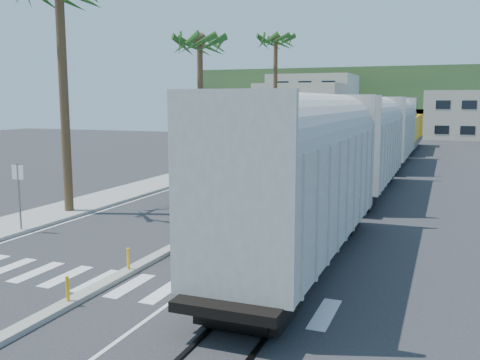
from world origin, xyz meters
name	(u,v)px	position (x,y,z in m)	size (l,w,h in m)	color
ground	(145,265)	(0.00, 0.00, 0.00)	(140.00, 140.00, 0.00)	#28282B
sidewalk	(214,167)	(-8.50, 25.00, 0.07)	(3.00, 90.00, 0.15)	gray
rails	(385,171)	(5.00, 28.00, 0.03)	(1.56, 100.00, 0.06)	black
median	(298,181)	(0.00, 19.96, 0.09)	(0.45, 60.00, 0.85)	gray
crosswalk	(111,283)	(0.00, -2.00, 0.01)	(14.00, 2.20, 0.01)	silver
lane_markings	(288,172)	(-2.15, 25.00, 0.00)	(9.42, 90.00, 0.01)	silver
freight_train	(378,140)	(5.00, 22.69, 2.91)	(3.00, 60.94, 5.85)	#A5A497
palm_trees	(206,31)	(-8.10, 22.70, 10.81)	(3.50, 37.20, 13.75)	brown
street_sign	(19,187)	(-7.30, 2.00, 1.97)	(0.60, 0.08, 3.00)	slate
buildings	(344,108)	(-6.41, 71.66, 4.36)	(38.00, 27.00, 10.00)	#B3A98E
hillside	(400,98)	(0.00, 100.00, 6.00)	(80.00, 20.00, 12.00)	#385628
car_lead	(201,190)	(-2.91, 10.71, 0.73)	(2.14, 4.46, 1.47)	black
car_second	(233,174)	(-3.69, 17.27, 0.75)	(1.81, 4.60, 1.49)	black
car_third	(262,167)	(-3.25, 21.83, 0.69)	(2.16, 4.83, 1.38)	black
car_rear	(276,159)	(-4.03, 27.92, 0.62)	(2.10, 4.46, 1.23)	#919496
cyclist	(186,241)	(1.01, 1.15, 0.66)	(1.75, 2.13, 2.13)	#9EA0A5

